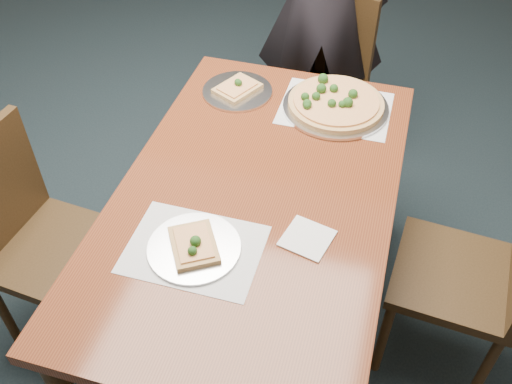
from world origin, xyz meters
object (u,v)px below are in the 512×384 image
(chair_left, at_px, (33,234))
(chair_right, at_px, (483,271))
(diner, at_px, (323,2))
(chair_far, at_px, (320,76))
(dining_table, at_px, (256,211))
(slice_plate_far, at_px, (237,90))
(slice_plate_near, at_px, (194,246))
(pizza_pan, at_px, (335,103))

(chair_left, bearing_deg, chair_right, -74.96)
(chair_right, bearing_deg, diner, -139.06)
(chair_far, height_order, diner, diner)
(dining_table, xyz_separation_m, diner, (-0.02, 1.19, 0.20))
(diner, bearing_deg, slice_plate_far, 61.88)
(chair_left, bearing_deg, dining_table, -70.52)
(chair_far, height_order, slice_plate_far, chair_far)
(dining_table, xyz_separation_m, slice_plate_near, (-0.11, -0.29, 0.11))
(pizza_pan, distance_m, slice_plate_near, 0.86)
(dining_table, height_order, slice_plate_far, slice_plate_far)
(dining_table, distance_m, chair_left, 0.82)
(chair_far, bearing_deg, slice_plate_near, -80.26)
(dining_table, bearing_deg, chair_left, -165.70)
(chair_far, relative_size, slice_plate_far, 3.25)
(slice_plate_far, bearing_deg, dining_table, -66.56)
(chair_far, distance_m, pizza_pan, 0.65)
(dining_table, relative_size, diner, 0.88)
(chair_left, relative_size, pizza_pan, 2.23)
(dining_table, xyz_separation_m, chair_far, (0.01, 1.10, -0.14))
(chair_far, distance_m, chair_right, 1.29)
(pizza_pan, xyz_separation_m, slice_plate_near, (-0.27, -0.82, -0.01))
(dining_table, xyz_separation_m, slice_plate_far, (-0.23, 0.53, 0.10))
(dining_table, bearing_deg, chair_far, 89.36)
(pizza_pan, relative_size, slice_plate_near, 1.46)
(dining_table, xyz_separation_m, pizza_pan, (0.16, 0.53, 0.12))
(chair_right, xyz_separation_m, slice_plate_far, (-1.01, 0.46, 0.25))
(slice_plate_near, bearing_deg, chair_far, 84.98)
(chair_right, xyz_separation_m, pizza_pan, (-0.62, 0.46, 0.26))
(chair_right, bearing_deg, chair_left, -75.01)
(chair_left, height_order, pizza_pan, chair_left)
(chair_left, distance_m, slice_plate_far, 0.95)
(chair_far, distance_m, slice_plate_near, 1.42)
(pizza_pan, relative_size, slice_plate_far, 1.46)
(chair_left, height_order, chair_right, same)
(chair_left, height_order, slice_plate_near, chair_left)
(dining_table, height_order, diner, diner)
(chair_far, height_order, slice_plate_near, chair_far)
(dining_table, xyz_separation_m, chair_left, (-0.78, -0.20, -0.14))
(dining_table, relative_size, chair_left, 1.65)
(pizza_pan, bearing_deg, chair_right, -36.47)
(slice_plate_far, bearing_deg, chair_left, -127.08)
(pizza_pan, height_order, slice_plate_far, pizza_pan)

